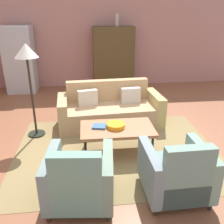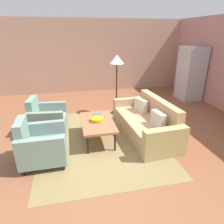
% 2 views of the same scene
% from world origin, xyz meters
% --- Properties ---
extents(ground_plane, '(10.36, 10.36, 0.00)m').
position_xyz_m(ground_plane, '(0.00, 0.00, 0.00)').
color(ground_plane, brown).
extents(wall_left, '(0.12, 8.04, 2.80)m').
position_xyz_m(wall_left, '(-4.32, 0.00, 1.40)').
color(wall_left, tan).
rests_on(wall_left, ground).
extents(area_rug, '(3.40, 2.60, 0.01)m').
position_xyz_m(area_rug, '(-0.15, -0.07, 0.00)').
color(area_rug, olive).
rests_on(area_rug, ground).
extents(couch, '(2.15, 1.03, 0.86)m').
position_xyz_m(couch, '(-0.15, 1.06, 0.29)').
color(couch, tan).
rests_on(couch, ground).
extents(coffee_table, '(1.20, 0.70, 0.46)m').
position_xyz_m(coffee_table, '(-0.15, -0.12, 0.42)').
color(coffee_table, black).
rests_on(coffee_table, ground).
extents(armchair_left, '(0.87, 0.87, 0.88)m').
position_xyz_m(armchair_left, '(-0.76, -1.29, 0.34)').
color(armchair_left, '#331D20').
rests_on(armchair_left, ground).
extents(armchair_right, '(0.81, 0.81, 0.88)m').
position_xyz_m(armchair_right, '(0.45, -1.29, 0.34)').
color(armchair_right, '#302D1F').
rests_on(armchair_right, ground).
extents(fruit_bowl, '(0.30, 0.30, 0.07)m').
position_xyz_m(fruit_bowl, '(-0.17, -0.12, 0.49)').
color(fruit_bowl, orange).
rests_on(fruit_bowl, coffee_table).
extents(book_stack, '(0.25, 0.23, 0.03)m').
position_xyz_m(book_stack, '(-0.44, -0.09, 0.47)').
color(book_stack, '#335B87').
rests_on(book_stack, coffee_table).
extents(refrigerator, '(0.80, 0.73, 1.85)m').
position_xyz_m(refrigerator, '(-2.46, 3.57, 0.93)').
color(refrigerator, '#B7BABF').
rests_on(refrigerator, ground).
extents(floor_lamp, '(0.40, 0.40, 1.72)m').
position_xyz_m(floor_lamp, '(-1.61, 0.66, 1.44)').
color(floor_lamp, black).
rests_on(floor_lamp, ground).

